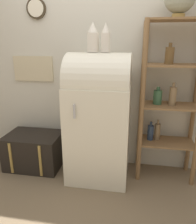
# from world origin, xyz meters

# --- Properties ---
(ground_plane) EXTENTS (12.00, 12.00, 0.00)m
(ground_plane) POSITION_xyz_m (0.00, 0.00, 0.00)
(ground_plane) COLOR #7A664C
(wall_back) EXTENTS (7.00, 0.09, 2.70)m
(wall_back) POSITION_xyz_m (-0.01, 0.57, 1.35)
(wall_back) COLOR beige
(wall_back) RESTS_ON ground_plane
(refrigerator) EXTENTS (0.69, 0.68, 1.46)m
(refrigerator) POSITION_xyz_m (-0.00, 0.23, 0.76)
(refrigerator) COLOR silver
(refrigerator) RESTS_ON ground_plane
(suitcase_trunk) EXTENTS (0.69, 0.49, 0.44)m
(suitcase_trunk) POSITION_xyz_m (-0.86, 0.27, 0.22)
(suitcase_trunk) COLOR black
(suitcase_trunk) RESTS_ON ground_plane
(shelf_unit) EXTENTS (0.66, 0.36, 1.78)m
(shelf_unit) POSITION_xyz_m (0.76, 0.35, 0.99)
(shelf_unit) COLOR olive
(shelf_unit) RESTS_ON ground_plane
(vase_left) EXTENTS (0.12, 0.12, 0.30)m
(vase_left) POSITION_xyz_m (-0.07, 0.24, 1.60)
(vase_left) COLOR silver
(vase_left) RESTS_ON refrigerator
(vase_center) EXTENTS (0.09, 0.09, 0.29)m
(vase_center) POSITION_xyz_m (0.07, 0.22, 1.59)
(vase_center) COLOR silver
(vase_center) RESTS_ON refrigerator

